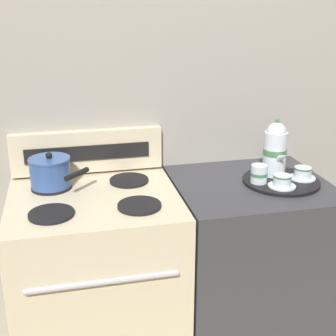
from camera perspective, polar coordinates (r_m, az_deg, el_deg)
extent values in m
cube|color=#9E998E|center=(2.23, -1.21, 5.36)|extent=(6.00, 0.05, 2.20)
cube|color=beige|center=(2.16, -8.40, -14.48)|extent=(0.70, 0.61, 0.90)
cylinder|color=silver|center=(1.75, -7.87, -13.59)|extent=(0.56, 0.02, 0.02)
cylinder|color=black|center=(2.07, -14.00, -2.23)|extent=(0.17, 0.17, 0.01)
cylinder|color=black|center=(2.08, -4.77, -1.51)|extent=(0.17, 0.17, 0.01)
cylinder|color=black|center=(1.81, -14.03, -5.45)|extent=(0.17, 0.17, 0.01)
cylinder|color=black|center=(1.83, -3.50, -4.59)|extent=(0.17, 0.17, 0.01)
cube|color=beige|center=(2.17, -9.79, 2.04)|extent=(0.68, 0.05, 0.19)
cube|color=black|center=(2.14, -9.75, 1.83)|extent=(0.56, 0.01, 0.07)
cube|color=#38383D|center=(2.30, 9.53, -12.22)|extent=(0.67, 0.61, 0.90)
cylinder|color=#335193|center=(2.04, -14.14, -0.60)|extent=(0.17, 0.17, 0.11)
cylinder|color=#335193|center=(2.02, -14.29, 1.04)|extent=(0.18, 0.18, 0.01)
sphere|color=black|center=(2.02, -14.33, 1.49)|extent=(0.03, 0.03, 0.03)
cylinder|color=black|center=(1.94, -11.06, -0.73)|extent=(0.11, 0.11, 0.02)
cylinder|color=black|center=(2.12, 13.61, -1.55)|extent=(0.34, 0.34, 0.01)
cylinder|color=silver|center=(2.14, 12.87, 1.72)|extent=(0.10, 0.10, 0.20)
cylinder|color=#427A4C|center=(2.14, 12.89, 1.97)|extent=(0.10, 0.10, 0.03)
sphere|color=silver|center=(2.11, 13.08, 4.28)|extent=(0.09, 0.09, 0.09)
sphere|color=#427A4C|center=(2.10, 13.19, 5.64)|extent=(0.02, 0.02, 0.02)
cone|color=silver|center=(2.07, 13.79, 1.32)|extent=(0.03, 0.08, 0.06)
cylinder|color=silver|center=(2.04, 13.71, -2.14)|extent=(0.12, 0.12, 0.01)
cylinder|color=silver|center=(2.03, 13.77, -1.46)|extent=(0.08, 0.08, 0.05)
cylinder|color=#427A4C|center=(2.03, 13.81, -0.96)|extent=(0.08, 0.08, 0.01)
cylinder|color=silver|center=(2.16, 16.04, -1.14)|extent=(0.12, 0.12, 0.01)
cylinder|color=silver|center=(2.15, 16.11, -0.49)|extent=(0.08, 0.08, 0.05)
cylinder|color=#427A4C|center=(2.14, 16.16, -0.02)|extent=(0.08, 0.08, 0.01)
cylinder|color=silver|center=(2.05, 11.04, -0.70)|extent=(0.07, 0.07, 0.08)
cylinder|color=#427A4C|center=(2.05, 11.04, -0.70)|extent=(0.07, 0.07, 0.01)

